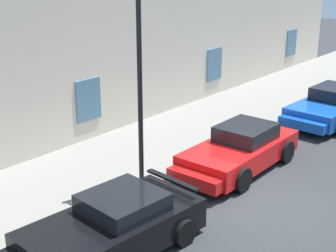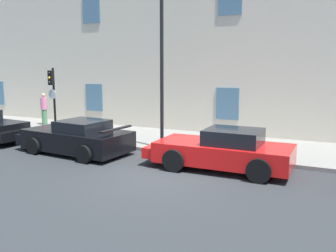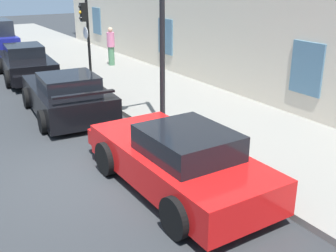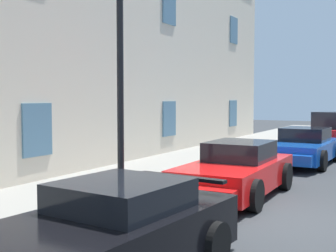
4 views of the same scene
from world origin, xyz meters
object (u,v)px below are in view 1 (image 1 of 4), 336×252
street_lamp (150,40)px  sportscar_white_middle (237,151)px  sportscar_yellow_flank (107,230)px  sportscar_tail_end (330,107)px

street_lamp → sportscar_white_middle: bearing=-20.2°
sportscar_yellow_flank → sportscar_white_middle: size_ratio=0.98×
sportscar_yellow_flank → sportscar_tail_end: size_ratio=0.95×
sportscar_white_middle → sportscar_tail_end: sportscar_white_middle is taller
sportscar_tail_end → street_lamp: street_lamp is taller
sportscar_yellow_flank → sportscar_white_middle: bearing=2.7°
sportscar_tail_end → sportscar_yellow_flank: bearing=-180.0°
sportscar_white_middle → street_lamp: size_ratio=0.78×
street_lamp → sportscar_yellow_flank: bearing=-156.1°
sportscar_yellow_flank → sportscar_tail_end: sportscar_tail_end is taller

